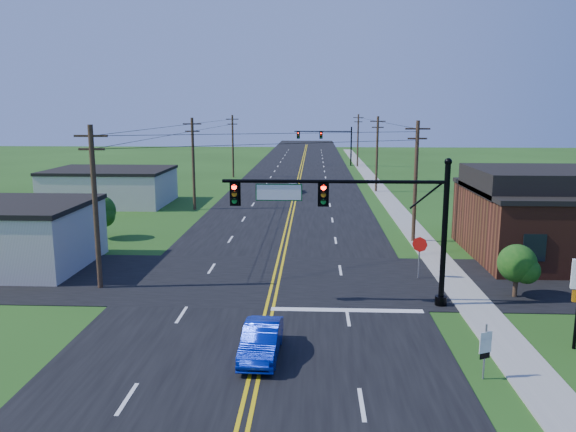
{
  "coord_description": "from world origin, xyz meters",
  "views": [
    {
      "loc": [
        2.33,
        -19.4,
        9.78
      ],
      "look_at": [
        0.96,
        10.0,
        4.18
      ],
      "focal_mm": 35.0,
      "sensor_mm": 36.0,
      "label": 1
    }
  ],
  "objects_px": {
    "blue_car": "(261,341)",
    "route_sign": "(485,347)",
    "signal_mast_far": "(326,140)",
    "stop_sign": "(420,249)",
    "signal_mast_main": "(354,213)"
  },
  "relations": [
    {
      "from": "signal_mast_far",
      "to": "stop_sign",
      "type": "distance_m",
      "value": 67.61
    },
    {
      "from": "blue_car",
      "to": "signal_mast_main",
      "type": "bearing_deg",
      "value": 59.73
    },
    {
      "from": "route_sign",
      "to": "stop_sign",
      "type": "bearing_deg",
      "value": 65.8
    },
    {
      "from": "signal_mast_far",
      "to": "stop_sign",
      "type": "xyz_separation_m",
      "value": [
        4.06,
        -67.43,
        -2.73
      ]
    },
    {
      "from": "signal_mast_far",
      "to": "route_sign",
      "type": "distance_m",
      "value": 80.09
    },
    {
      "from": "signal_mast_main",
      "to": "stop_sign",
      "type": "relative_size",
      "value": 4.48
    },
    {
      "from": "route_sign",
      "to": "signal_mast_far",
      "type": "bearing_deg",
      "value": 68.24
    },
    {
      "from": "signal_mast_main",
      "to": "signal_mast_far",
      "type": "bearing_deg",
      "value": 89.92
    },
    {
      "from": "signal_mast_far",
      "to": "blue_car",
      "type": "xyz_separation_m",
      "value": [
        -4.16,
        -78.41,
        -3.88
      ]
    },
    {
      "from": "signal_mast_main",
      "to": "blue_car",
      "type": "bearing_deg",
      "value": -122.31
    },
    {
      "from": "signal_mast_far",
      "to": "stop_sign",
      "type": "height_order",
      "value": "signal_mast_far"
    },
    {
      "from": "blue_car",
      "to": "stop_sign",
      "type": "xyz_separation_m",
      "value": [
        8.22,
        10.98,
        1.15
      ]
    },
    {
      "from": "signal_mast_main",
      "to": "route_sign",
      "type": "height_order",
      "value": "signal_mast_main"
    },
    {
      "from": "blue_car",
      "to": "route_sign",
      "type": "height_order",
      "value": "route_sign"
    },
    {
      "from": "route_sign",
      "to": "stop_sign",
      "type": "xyz_separation_m",
      "value": [
        -0.12,
        12.49,
        0.57
      ]
    }
  ]
}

